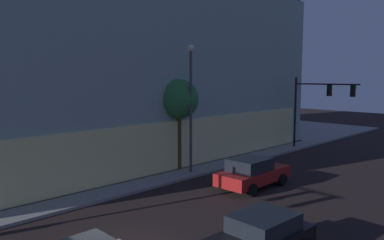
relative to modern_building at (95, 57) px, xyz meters
name	(u,v)px	position (x,y,z in m)	size (l,w,h in m)	color
modern_building	(95,57)	(0.00, 0.00, 0.00)	(31.61, 20.55, 15.65)	#4C4C51
traffic_light_far_corner	(319,99)	(12.73, -13.24, -3.41)	(0.56, 5.36, 5.95)	black
street_lamp_sidewalk	(191,93)	(-0.09, -11.24, -2.59)	(0.44, 0.44, 7.98)	#414141
sidewalk_tree	(179,100)	(-0.01, -10.04, -3.09)	(2.60, 2.60, 5.87)	brown
car_black	(259,237)	(-6.47, -20.97, -6.94)	(4.36, 2.25, 1.54)	black
car_red	(252,173)	(0.30, -15.72, -6.89)	(4.67, 2.21, 1.69)	maroon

